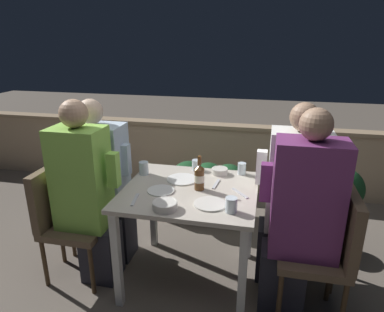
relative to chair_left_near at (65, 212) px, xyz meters
name	(u,v)px	position (x,y,z in m)	size (l,w,h in m)	color
ground_plane	(190,278)	(0.92, 0.12, -0.51)	(16.00, 16.00, 0.00)	#665B51
parapet_wall	(222,156)	(0.92, 1.82, -0.12)	(9.00, 0.18, 0.78)	tan
dining_table	(190,202)	(0.92, 0.12, 0.12)	(0.91, 0.83, 0.74)	#BCB2A3
planter_hedge	(207,188)	(0.88, 1.05, -0.19)	(0.73, 0.47, 0.58)	brown
chair_left_near	(65,212)	(0.00, 0.00, 0.00)	(0.44, 0.43, 0.86)	brown
person_green_blouse	(87,194)	(0.19, 0.00, 0.17)	(0.47, 0.26, 1.35)	#282833
chair_left_far	(80,196)	(-0.04, 0.28, 0.00)	(0.44, 0.43, 0.86)	brown
person_blue_shirt	(101,182)	(0.16, 0.28, 0.14)	(0.52, 0.26, 1.31)	#282833
chair_right_near	(330,244)	(1.84, 0.00, 0.00)	(0.44, 0.43, 0.86)	brown
person_purple_stripe	(300,216)	(1.64, 0.00, 0.17)	(0.49, 0.26, 1.36)	#282833
chair_right_far	(318,220)	(1.80, 0.29, 0.00)	(0.44, 0.43, 0.86)	brown
person_white_polo	(292,197)	(1.61, 0.29, 0.16)	(0.48, 0.26, 1.34)	#282833
beer_bottle	(199,177)	(0.98, 0.13, 0.32)	(0.07, 0.07, 0.24)	brown
plate_0	(182,179)	(0.82, 0.26, 0.23)	(0.23, 0.23, 0.01)	white
plate_1	(210,204)	(1.09, -0.08, 0.23)	(0.21, 0.21, 0.01)	silver
plate_2	(161,191)	(0.73, 0.04, 0.23)	(0.18, 0.18, 0.01)	white
bowl_0	(220,171)	(1.08, 0.44, 0.25)	(0.12, 0.12, 0.05)	beige
bowl_1	(165,205)	(0.83, -0.19, 0.26)	(0.15, 0.15, 0.05)	silver
glass_cup_0	(144,168)	(0.52, 0.30, 0.28)	(0.07, 0.07, 0.10)	silver
glass_cup_1	(242,169)	(1.24, 0.47, 0.27)	(0.06, 0.06, 0.09)	silver
glass_cup_2	(196,165)	(0.88, 0.48, 0.27)	(0.07, 0.07, 0.08)	silver
glass_cup_3	(231,205)	(1.23, -0.14, 0.27)	(0.07, 0.07, 0.09)	silver
fork_0	(135,200)	(0.61, -0.12, 0.23)	(0.05, 0.17, 0.01)	silver
fork_1	(216,184)	(1.08, 0.24, 0.23)	(0.04, 0.17, 0.01)	silver
fork_2	(240,193)	(1.26, 0.12, 0.23)	(0.12, 0.14, 0.01)	silver
potted_plant	(337,201)	(2.00, 0.73, -0.04)	(0.39, 0.39, 0.76)	#B2A899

